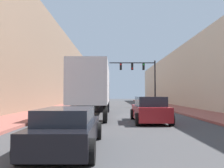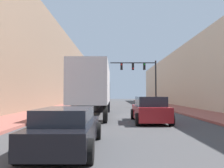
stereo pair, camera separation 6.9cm
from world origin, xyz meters
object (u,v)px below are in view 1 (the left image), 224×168
sedan_car (68,129)px  suv_car (150,110)px  semi_truck (94,88)px  traffic_signal_gantry (143,74)px

sedan_car → suv_car: size_ratio=0.98×
semi_truck → sedan_car: bearing=-89.6°
semi_truck → suv_car: (3.81, -4.44, -1.45)m
suv_car → semi_truck: bearing=130.7°
sedan_car → semi_truck: bearing=90.4°
semi_truck → traffic_signal_gantry: traffic_signal_gantry is taller
sedan_car → suv_car: suv_car is taller
traffic_signal_gantry → semi_truck: bearing=-112.5°
semi_truck → suv_car: semi_truck is taller
semi_truck → sedan_car: size_ratio=2.56×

